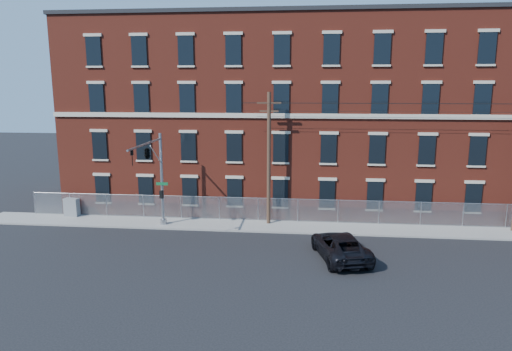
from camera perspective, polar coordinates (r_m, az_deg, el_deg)
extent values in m
plane|color=black|center=(30.95, -3.01, -8.99)|extent=(140.00, 140.00, 0.00)
cube|color=gray|center=(36.09, 17.61, -6.45)|extent=(65.00, 3.00, 0.12)
cube|color=maroon|center=(43.42, 15.87, 7.22)|extent=(55.00, 14.00, 16.00)
cube|color=black|center=(43.69, 16.46, 17.94)|extent=(55.30, 14.30, 0.30)
cube|color=#B9AE9A|center=(36.46, 17.77, 6.93)|extent=(55.00, 0.18, 0.35)
cube|color=black|center=(40.14, -18.39, -1.59)|extent=(1.20, 0.10, 2.20)
cube|color=black|center=(39.54, -18.71, 3.51)|extent=(1.20, 0.10, 2.20)
cube|color=black|center=(39.26, -19.05, 9.01)|extent=(1.20, 0.10, 2.20)
cube|color=black|center=(39.33, -19.39, 14.25)|extent=(1.20, 0.10, 2.20)
cube|color=black|center=(38.78, -13.44, -1.75)|extent=(1.20, 0.10, 2.20)
cube|color=black|center=(38.16, -13.68, 3.53)|extent=(1.20, 0.10, 2.20)
cube|color=black|center=(37.87, -13.95, 9.24)|extent=(1.20, 0.10, 2.20)
cube|color=black|center=(37.94, -14.21, 14.67)|extent=(1.20, 0.10, 2.20)
cube|color=black|center=(37.73, -8.18, -1.91)|extent=(1.20, 0.10, 2.20)
cube|color=black|center=(37.10, -8.33, 3.52)|extent=(1.20, 0.10, 2.20)
cube|color=black|center=(36.80, -8.49, 9.39)|extent=(1.20, 0.10, 2.20)
cube|color=black|center=(36.87, -8.66, 14.99)|extent=(1.20, 0.10, 2.20)
cube|color=black|center=(37.02, -2.66, -2.06)|extent=(1.20, 0.10, 2.20)
cube|color=black|center=(36.37, -2.71, 3.47)|extent=(1.20, 0.10, 2.20)
cube|color=black|center=(36.07, -2.76, 9.47)|extent=(1.20, 0.10, 2.20)
cube|color=black|center=(36.14, -2.82, 15.18)|extent=(1.20, 0.10, 2.20)
cube|color=black|center=(36.66, 3.02, -2.19)|extent=(1.20, 0.10, 2.20)
cube|color=black|center=(36.01, 3.08, 3.39)|extent=(1.20, 0.10, 2.20)
cube|color=black|center=(35.70, 3.14, 9.45)|extent=(1.20, 0.10, 2.20)
cube|color=black|center=(35.78, 3.21, 15.22)|extent=(1.20, 0.10, 2.20)
cube|color=black|center=(36.67, 8.76, -2.31)|extent=(1.20, 0.10, 2.20)
cube|color=black|center=(36.02, 8.93, 3.27)|extent=(1.20, 0.10, 2.20)
cube|color=black|center=(35.71, 9.11, 9.33)|extent=(1.20, 0.10, 2.20)
cube|color=black|center=(35.79, 9.29, 15.09)|extent=(1.20, 0.10, 2.20)
cube|color=black|center=(37.05, 14.43, -2.40)|extent=(1.20, 0.10, 2.20)
cube|color=black|center=(36.40, 14.71, 3.13)|extent=(1.20, 0.10, 2.20)
cube|color=black|center=(36.09, 15.00, 9.11)|extent=(1.20, 0.10, 2.20)
cube|color=black|center=(36.17, 15.30, 14.81)|extent=(1.20, 0.10, 2.20)
cube|color=black|center=(37.77, 19.95, -2.46)|extent=(1.20, 0.10, 2.20)
cube|color=black|center=(37.14, 20.31, 2.95)|extent=(1.20, 0.10, 2.20)
cube|color=black|center=(36.84, 20.71, 8.81)|extent=(1.20, 0.10, 2.20)
cube|color=black|center=(36.91, 21.10, 14.39)|extent=(1.20, 0.10, 2.20)
cube|color=black|center=(38.83, 25.20, -2.50)|extent=(1.20, 0.10, 2.20)
cube|color=black|center=(38.21, 25.65, 2.76)|extent=(1.20, 0.10, 2.20)
cube|color=black|center=(37.92, 26.13, 8.44)|extent=(1.20, 0.10, 2.20)
cube|color=black|center=(38.00, 26.60, 13.86)|extent=(1.20, 0.10, 2.20)
cube|color=#A5A8AD|center=(37.04, 17.30, -4.44)|extent=(59.00, 0.02, 1.80)
cylinder|color=#9EA0A5|center=(36.82, 17.38, -3.09)|extent=(59.00, 0.04, 0.04)
cylinder|color=#9EA0A5|center=(42.49, -25.64, -3.08)|extent=(0.06, 0.06, 1.85)
cylinder|color=#9EA0A5|center=(40.96, -21.93, -3.28)|extent=(0.06, 0.06, 1.85)
cylinder|color=#9EA0A5|center=(39.62, -17.94, -3.48)|extent=(0.06, 0.06, 1.85)
cylinder|color=#9EA0A5|center=(38.48, -13.70, -3.67)|extent=(0.06, 0.06, 1.85)
cylinder|color=#9EA0A5|center=(37.56, -9.22, -3.86)|extent=(0.06, 0.06, 1.85)
cylinder|color=#9EA0A5|center=(36.88, -4.55, -4.02)|extent=(0.06, 0.06, 1.85)
cylinder|color=#9EA0A5|center=(36.46, 0.27, -4.17)|extent=(0.06, 0.06, 1.85)
cylinder|color=#9EA0A5|center=(36.30, 5.17, -4.28)|extent=(0.06, 0.06, 1.85)
cylinder|color=#9EA0A5|center=(36.40, 10.08, -4.37)|extent=(0.06, 0.06, 1.85)
cylinder|color=#9EA0A5|center=(36.76, 14.92, -4.42)|extent=(0.06, 0.06, 1.85)
cylinder|color=#9EA0A5|center=(37.38, 19.64, -4.44)|extent=(0.06, 0.06, 1.85)
cylinder|color=#9EA0A5|center=(38.25, 24.17, -4.44)|extent=(0.06, 0.06, 1.85)
cylinder|color=#9EA0A5|center=(39.34, 28.48, -4.40)|extent=(0.06, 0.06, 1.85)
cylinder|color=#9EA0A5|center=(35.55, -11.53, -0.49)|extent=(0.22, 0.22, 7.00)
cylinder|color=#9EA0A5|center=(36.34, -11.33, -5.59)|extent=(0.50, 0.50, 0.40)
cylinder|color=#9EA0A5|center=(32.01, -13.47, 3.80)|extent=(0.14, 6.50, 0.14)
cylinder|color=#9EA0A5|center=(34.06, -12.27, 2.57)|extent=(0.08, 2.18, 1.56)
cube|color=#0C592D|center=(35.45, -11.51, -1.01)|extent=(0.90, 0.03, 0.22)
cube|color=black|center=(35.55, -11.58, -2.30)|extent=(0.25, 0.25, 0.60)
imported|color=black|center=(29.71, -15.04, 2.10)|extent=(0.16, 0.20, 1.00)
imported|color=black|center=(32.31, -13.29, 2.89)|extent=(0.53, 2.48, 1.00)
cylinder|color=#483124|center=(34.84, 1.59, 2.01)|extent=(0.28, 0.28, 10.00)
cube|color=#483124|center=(34.42, 1.63, 8.93)|extent=(1.80, 0.12, 0.12)
cube|color=#483124|center=(34.45, 1.62, 7.93)|extent=(1.40, 0.12, 0.12)
imported|color=black|center=(29.50, 10.34, -8.54)|extent=(3.92, 6.20, 1.60)
cube|color=slate|center=(40.58, -21.77, -3.64)|extent=(1.21, 0.68, 1.46)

